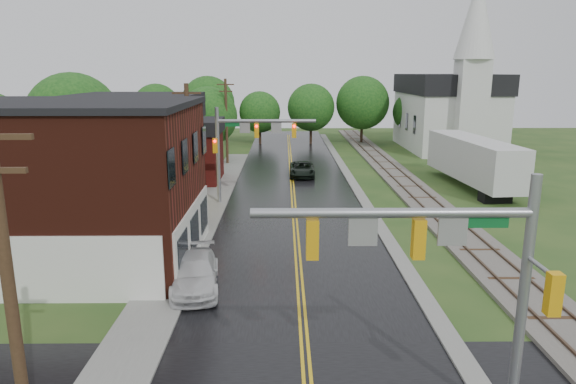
{
  "coord_description": "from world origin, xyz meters",
  "views": [
    {
      "loc": [
        -0.75,
        -10.53,
        9.7
      ],
      "look_at": [
        -0.52,
        15.84,
        3.5
      ],
      "focal_mm": 32.0,
      "sensor_mm": 36.0,
      "label": 1
    }
  ],
  "objects_px": {
    "utility_pole_a": "(11,302)",
    "tree_left_b": "(76,121)",
    "traffic_signal_far": "(247,138)",
    "pickup_white": "(195,273)",
    "brick_building": "(53,184)",
    "church": "(451,104)",
    "tree_left_c": "(150,126)",
    "suv_dark": "(302,169)",
    "tree_left_e": "(210,118)",
    "utility_pole_b": "(189,152)",
    "utility_pole_c": "(226,120)",
    "semi_trailer": "(473,159)",
    "traffic_signal_near": "(446,258)"
  },
  "relations": [
    {
      "from": "traffic_signal_near",
      "to": "utility_pole_b",
      "type": "xyz_separation_m",
      "value": [
        -10.27,
        20.0,
        -0.25
      ]
    },
    {
      "from": "tree_left_b",
      "to": "utility_pole_b",
      "type": "bearing_deg",
      "value": -41.86
    },
    {
      "from": "brick_building",
      "to": "semi_trailer",
      "type": "xyz_separation_m",
      "value": [
        27.84,
        17.27,
        -1.69
      ]
    },
    {
      "from": "church",
      "to": "tree_left_c",
      "type": "xyz_separation_m",
      "value": [
        -33.85,
        -13.84,
        -1.32
      ]
    },
    {
      "from": "utility_pole_a",
      "to": "semi_trailer",
      "type": "relative_size",
      "value": 0.65
    },
    {
      "from": "brick_building",
      "to": "church",
      "type": "relative_size",
      "value": 0.71
    },
    {
      "from": "church",
      "to": "traffic_signal_far",
      "type": "height_order",
      "value": "church"
    },
    {
      "from": "traffic_signal_near",
      "to": "pickup_white",
      "type": "relative_size",
      "value": 1.44
    },
    {
      "from": "tree_left_e",
      "to": "tree_left_b",
      "type": "bearing_deg",
      "value": -122.74
    },
    {
      "from": "tree_left_c",
      "to": "utility_pole_a",
      "type": "bearing_deg",
      "value": -79.98
    },
    {
      "from": "tree_left_e",
      "to": "semi_trailer",
      "type": "height_order",
      "value": "tree_left_e"
    },
    {
      "from": "tree_left_c",
      "to": "semi_trailer",
      "type": "relative_size",
      "value": 0.56
    },
    {
      "from": "traffic_signal_far",
      "to": "utility_pole_a",
      "type": "relative_size",
      "value": 0.82
    },
    {
      "from": "church",
      "to": "tree_left_e",
      "type": "xyz_separation_m",
      "value": [
        -28.85,
        -7.84,
        -1.02
      ]
    },
    {
      "from": "traffic_signal_near",
      "to": "utility_pole_c",
      "type": "bearing_deg",
      "value": 103.74
    },
    {
      "from": "tree_left_e",
      "to": "semi_trailer",
      "type": "xyz_separation_m",
      "value": [
        24.2,
        -13.63,
        -2.35
      ]
    },
    {
      "from": "brick_building",
      "to": "suv_dark",
      "type": "bearing_deg",
      "value": 58.7
    },
    {
      "from": "traffic_signal_far",
      "to": "tree_left_b",
      "type": "bearing_deg",
      "value": 161.19
    },
    {
      "from": "tree_left_c",
      "to": "pickup_white",
      "type": "relative_size",
      "value": 1.5
    },
    {
      "from": "brick_building",
      "to": "tree_left_e",
      "type": "bearing_deg",
      "value": 83.29
    },
    {
      "from": "utility_pole_c",
      "to": "suv_dark",
      "type": "xyz_separation_m",
      "value": [
        7.78,
        -6.85,
        -4.03
      ]
    },
    {
      "from": "utility_pole_a",
      "to": "tree_left_b",
      "type": "bearing_deg",
      "value": 109.1
    },
    {
      "from": "utility_pole_a",
      "to": "utility_pole_c",
      "type": "height_order",
      "value": "same"
    },
    {
      "from": "traffic_signal_near",
      "to": "pickup_white",
      "type": "xyz_separation_m",
      "value": [
        -8.27,
        9.41,
        -4.23
      ]
    },
    {
      "from": "tree_left_b",
      "to": "pickup_white",
      "type": "bearing_deg",
      "value": -57.52
    },
    {
      "from": "tree_left_e",
      "to": "utility_pole_b",
      "type": "bearing_deg",
      "value": -85.1
    },
    {
      "from": "traffic_signal_far",
      "to": "pickup_white",
      "type": "height_order",
      "value": "traffic_signal_far"
    },
    {
      "from": "utility_pole_c",
      "to": "tree_left_e",
      "type": "xyz_separation_m",
      "value": [
        -2.05,
        1.9,
        0.09
      ]
    },
    {
      "from": "traffic_signal_far",
      "to": "pickup_white",
      "type": "xyz_separation_m",
      "value": [
        -1.33,
        -15.59,
        -4.23
      ]
    },
    {
      "from": "utility_pole_b",
      "to": "tree_left_b",
      "type": "xyz_separation_m",
      "value": [
        -11.05,
        9.9,
        1.0
      ]
    },
    {
      "from": "tree_left_c",
      "to": "semi_trailer",
      "type": "bearing_deg",
      "value": -14.64
    },
    {
      "from": "traffic_signal_far",
      "to": "tree_left_c",
      "type": "height_order",
      "value": "tree_left_c"
    },
    {
      "from": "suv_dark",
      "to": "semi_trailer",
      "type": "xyz_separation_m",
      "value": [
        14.38,
        -4.88,
        1.77
      ]
    },
    {
      "from": "traffic_signal_near",
      "to": "utility_pole_a",
      "type": "height_order",
      "value": "utility_pole_a"
    },
    {
      "from": "suv_dark",
      "to": "utility_pole_b",
      "type": "bearing_deg",
      "value": -116.5
    },
    {
      "from": "tree_left_c",
      "to": "utility_pole_c",
      "type": "bearing_deg",
      "value": 30.2
    },
    {
      "from": "tree_left_e",
      "to": "traffic_signal_far",
      "type": "bearing_deg",
      "value": -74.11
    },
    {
      "from": "utility_pole_b",
      "to": "tree_left_e",
      "type": "height_order",
      "value": "utility_pole_b"
    },
    {
      "from": "tree_left_e",
      "to": "traffic_signal_near",
      "type": "bearing_deg",
      "value": -74.32
    },
    {
      "from": "suv_dark",
      "to": "pickup_white",
      "type": "height_order",
      "value": "pickup_white"
    },
    {
      "from": "pickup_white",
      "to": "suv_dark",
      "type": "bearing_deg",
      "value": 70.17
    },
    {
      "from": "utility_pole_b",
      "to": "church",
      "type": "bearing_deg",
      "value": 49.82
    },
    {
      "from": "tree_left_c",
      "to": "suv_dark",
      "type": "height_order",
      "value": "tree_left_c"
    },
    {
      "from": "utility_pole_a",
      "to": "brick_building",
      "type": "bearing_deg",
      "value": 110.75
    },
    {
      "from": "pickup_white",
      "to": "utility_pole_a",
      "type": "bearing_deg",
      "value": -107.12
    },
    {
      "from": "utility_pole_c",
      "to": "suv_dark",
      "type": "relative_size",
      "value": 1.8
    },
    {
      "from": "brick_building",
      "to": "suv_dark",
      "type": "xyz_separation_m",
      "value": [
        13.46,
        22.15,
        -3.46
      ]
    },
    {
      "from": "brick_building",
      "to": "utility_pole_a",
      "type": "xyz_separation_m",
      "value": [
        5.68,
        -15.0,
        0.57
      ]
    },
    {
      "from": "utility_pole_b",
      "to": "semi_trailer",
      "type": "xyz_separation_m",
      "value": [
        22.16,
        10.27,
        -2.26
      ]
    },
    {
      "from": "traffic_signal_near",
      "to": "church",
      "type": "bearing_deg",
      "value": 72.28
    }
  ]
}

